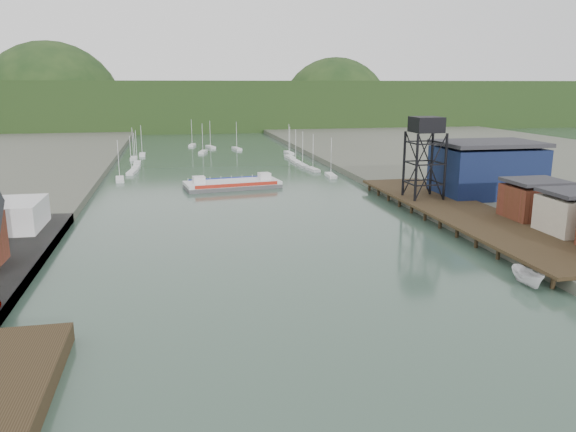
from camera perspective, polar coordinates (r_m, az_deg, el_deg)
name	(u,v)px	position (r m, az deg, el deg)	size (l,w,h in m)	color
ground	(336,359)	(52.88, 4.93, -14.24)	(600.00, 600.00, 0.00)	#2C4539
east_pier	(464,212)	(105.62, 17.42, 0.36)	(14.00, 70.00, 2.45)	black
lift_tower	(426,130)	(114.16, 13.86, 8.51)	(6.50, 6.50, 16.00)	black
blue_shed	(487,169)	(123.93, 19.55, 4.48)	(20.50, 14.50, 11.30)	#0C1038
marina_sailboats	(217,159)	(185.43, -7.26, 5.72)	(57.71, 92.65, 0.90)	silver
distant_hills	(188,108)	(346.65, -10.15, 10.76)	(500.00, 120.00, 80.00)	black
chain_ferry	(232,184)	(135.63, -5.67, 3.25)	(23.50, 12.08, 3.23)	#505053
motorboat	(528,278)	(75.54, 23.17, -5.77)	(2.20, 5.85, 2.26)	silver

